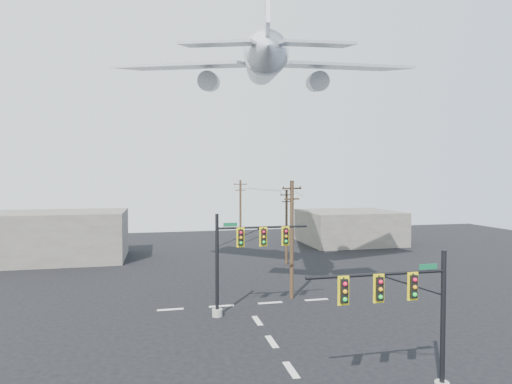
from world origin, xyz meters
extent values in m
plane|color=black|center=(0.00, 0.00, 0.00)|extent=(120.00, 120.00, 0.00)
cube|color=beige|center=(0.00, 0.00, 0.01)|extent=(0.40, 2.00, 0.01)
cube|color=beige|center=(0.00, 4.00, 0.01)|extent=(0.40, 2.00, 0.01)
cube|color=beige|center=(0.00, 8.00, 0.01)|extent=(0.40, 2.00, 0.01)
cube|color=beige|center=(-6.00, 12.00, 0.01)|extent=(2.00, 0.40, 0.01)
cube|color=beige|center=(-2.00, 12.00, 0.01)|extent=(2.00, 0.40, 0.01)
cube|color=beige|center=(2.00, 12.00, 0.01)|extent=(2.00, 0.40, 0.01)
cube|color=beige|center=(6.00, 12.00, 0.01)|extent=(2.00, 0.40, 0.01)
cylinder|color=black|center=(6.32, -3.83, 3.41)|extent=(0.23, 0.23, 6.82)
cylinder|color=black|center=(2.88, -3.83, 5.84)|extent=(6.88, 0.16, 0.16)
cylinder|color=black|center=(4.60, -3.83, 5.26)|extent=(3.63, 0.08, 0.08)
cube|color=black|center=(4.60, -3.98, 5.23)|extent=(0.33, 0.29, 1.07)
cube|color=yellow|center=(4.60, -3.96, 5.23)|extent=(0.54, 0.04, 1.31)
sphere|color=red|center=(4.60, -4.14, 5.57)|extent=(0.19, 0.19, 0.19)
sphere|color=orange|center=(4.60, -4.14, 5.23)|extent=(0.19, 0.19, 0.19)
sphere|color=#0BBE31|center=(4.60, -4.14, 4.89)|extent=(0.19, 0.19, 0.19)
cube|color=black|center=(2.88, -3.98, 5.23)|extent=(0.33, 0.29, 1.07)
cube|color=yellow|center=(2.88, -3.96, 5.23)|extent=(0.54, 0.04, 1.31)
sphere|color=red|center=(2.88, -4.14, 5.57)|extent=(0.19, 0.19, 0.19)
sphere|color=orange|center=(2.88, -4.14, 5.23)|extent=(0.19, 0.19, 0.19)
sphere|color=#0BBE31|center=(2.88, -4.14, 4.89)|extent=(0.19, 0.19, 0.19)
cube|color=black|center=(1.16, -3.98, 5.23)|extent=(0.33, 0.29, 1.07)
cube|color=yellow|center=(1.16, -3.96, 5.23)|extent=(0.54, 0.04, 1.31)
sphere|color=red|center=(1.16, -4.14, 5.57)|extent=(0.19, 0.19, 0.19)
sphere|color=orange|center=(1.16, -4.14, 5.23)|extent=(0.19, 0.19, 0.19)
sphere|color=#0BBE31|center=(1.16, -4.14, 4.89)|extent=(0.19, 0.19, 0.19)
cube|color=#0B502E|center=(5.45, -3.89, 6.09)|extent=(0.93, 0.04, 0.25)
cylinder|color=gray|center=(-2.67, 9.60, 0.27)|extent=(0.76, 0.76, 0.54)
cylinder|color=black|center=(-2.67, 9.60, 3.79)|extent=(0.26, 0.26, 7.58)
cylinder|color=black|center=(0.79, 9.60, 6.50)|extent=(6.91, 0.17, 0.17)
cylinder|color=black|center=(-0.94, 9.60, 5.85)|extent=(3.69, 0.09, 0.09)
cube|color=black|center=(-0.94, 9.44, 5.82)|extent=(0.37, 0.32, 1.19)
cube|color=yellow|center=(-0.94, 9.46, 5.82)|extent=(0.60, 0.04, 1.46)
sphere|color=red|center=(-0.94, 9.26, 6.20)|extent=(0.22, 0.22, 0.22)
sphere|color=orange|center=(-0.94, 9.26, 5.82)|extent=(0.22, 0.22, 0.22)
sphere|color=#0BBE31|center=(-0.94, 9.26, 5.44)|extent=(0.22, 0.22, 0.22)
cube|color=black|center=(0.79, 9.44, 5.82)|extent=(0.37, 0.32, 1.19)
cube|color=yellow|center=(0.79, 9.46, 5.82)|extent=(0.60, 0.04, 1.46)
sphere|color=red|center=(0.79, 9.26, 6.20)|extent=(0.22, 0.22, 0.22)
sphere|color=orange|center=(0.79, 9.26, 5.82)|extent=(0.22, 0.22, 0.22)
sphere|color=#0BBE31|center=(0.79, 9.26, 5.44)|extent=(0.22, 0.22, 0.22)
cube|color=black|center=(2.52, 9.44, 5.82)|extent=(0.37, 0.32, 1.19)
cube|color=yellow|center=(2.52, 9.46, 5.82)|extent=(0.60, 0.04, 1.46)
sphere|color=red|center=(2.52, 9.26, 6.20)|extent=(0.22, 0.22, 0.22)
sphere|color=orange|center=(2.52, 9.26, 5.82)|extent=(0.22, 0.22, 0.22)
sphere|color=#0BBE31|center=(2.52, 9.26, 5.44)|extent=(0.22, 0.22, 0.22)
cube|color=#0B502E|center=(-1.69, 9.54, 6.77)|extent=(1.03, 0.04, 0.28)
cylinder|color=#402E1B|center=(4.07, 12.78, 4.99)|extent=(0.33, 0.33, 9.98)
cube|color=#402E1B|center=(4.07, 12.78, 9.31)|extent=(1.91, 0.85, 0.13)
cube|color=#402E1B|center=(4.07, 12.78, 8.43)|extent=(1.49, 0.69, 0.13)
cylinder|color=black|center=(3.25, 12.46, 9.43)|extent=(0.11, 0.11, 0.13)
cylinder|color=black|center=(4.07, 12.78, 9.43)|extent=(0.11, 0.11, 0.13)
cylinder|color=black|center=(4.90, 13.11, 9.43)|extent=(0.11, 0.11, 0.13)
cylinder|color=#402E1B|center=(7.73, 26.37, 4.39)|extent=(0.30, 0.30, 8.78)
cube|color=#402E1B|center=(7.73, 26.37, 8.19)|extent=(1.71, 0.73, 0.12)
cube|color=#402E1B|center=(7.73, 26.37, 7.40)|extent=(1.34, 0.59, 0.12)
cylinder|color=black|center=(6.99, 26.09, 8.29)|extent=(0.10, 0.10, 0.12)
cylinder|color=black|center=(7.73, 26.37, 8.29)|extent=(0.10, 0.10, 0.12)
cylinder|color=black|center=(8.47, 26.65, 8.29)|extent=(0.10, 0.10, 0.12)
cylinder|color=#402E1B|center=(5.34, 42.74, 4.91)|extent=(0.34, 0.34, 9.83)
cube|color=#402E1B|center=(5.34, 42.74, 9.16)|extent=(2.01, 0.14, 0.13)
cube|color=#402E1B|center=(5.34, 42.74, 8.26)|extent=(1.56, 0.14, 0.13)
cylinder|color=black|center=(4.45, 42.74, 9.27)|extent=(0.11, 0.11, 0.13)
cylinder|color=black|center=(5.34, 42.74, 9.27)|extent=(0.11, 0.11, 0.13)
cylinder|color=black|center=(6.24, 42.74, 9.27)|extent=(0.11, 0.11, 0.13)
cylinder|color=black|center=(5.07, 19.58, 8.70)|extent=(3.79, 13.60, 0.03)
cylinder|color=black|center=(5.70, 34.56, 8.62)|extent=(2.53, 16.37, 0.03)
cylinder|color=black|center=(6.74, 19.58, 8.70)|extent=(3.59, 13.60, 0.03)
cylinder|color=black|center=(7.38, 34.56, 8.62)|extent=(2.32, 16.37, 0.03)
cylinder|color=silver|center=(2.78, 17.67, 20.81)|extent=(7.55, 20.71, 6.80)
cone|color=silver|center=(5.40, 29.56, 23.03)|extent=(4.22, 5.58, 3.97)
cone|color=silver|center=(0.16, 5.78, 18.59)|extent=(3.89, 5.45, 3.66)
cube|color=silver|center=(-4.52, 17.92, 20.26)|extent=(13.10, 11.50, 1.06)
cube|color=silver|center=(9.51, 14.83, 20.26)|extent=(13.72, 7.23, 1.06)
cylinder|color=silver|center=(-2.19, 18.49, 19.13)|extent=(2.52, 3.79, 2.36)
cylinder|color=silver|center=(7.62, 16.33, 19.13)|extent=(2.52, 3.79, 2.36)
cube|color=silver|center=(0.28, 6.33, 21.75)|extent=(1.19, 4.33, 5.67)
cube|color=silver|center=(-2.88, 6.94, 19.08)|extent=(5.48, 4.27, 0.58)
cube|color=silver|center=(3.40, 5.56, 19.08)|extent=(5.12, 2.43, 0.58)
cube|color=slate|center=(-20.00, 35.00, 3.00)|extent=(18.00, 10.00, 6.00)
cube|color=slate|center=(22.00, 40.00, 2.50)|extent=(14.00, 12.00, 5.00)
camera|label=1|loc=(-6.77, -21.41, 10.27)|focal=30.00mm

